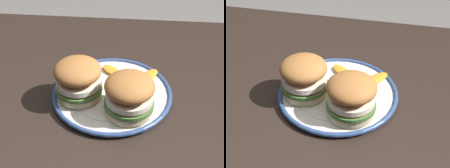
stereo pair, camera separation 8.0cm
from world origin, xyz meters
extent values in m
cube|color=black|center=(0.00, 0.00, 0.72)|extent=(1.41, 0.95, 0.03)
cylinder|color=silver|center=(0.02, -0.03, 0.74)|extent=(0.29, 0.29, 0.01)
torus|color=navy|center=(0.02, -0.03, 0.75)|extent=(0.31, 0.31, 0.01)
cylinder|color=silver|center=(0.02, -0.03, 0.75)|extent=(0.22, 0.22, 0.00)
cylinder|color=beige|center=(-0.02, 0.04, 0.76)|extent=(0.11, 0.11, 0.02)
cylinder|color=#477033|center=(-0.02, 0.04, 0.77)|extent=(0.12, 0.12, 0.01)
cylinder|color=#BC3828|center=(-0.02, 0.04, 0.78)|extent=(0.11, 0.11, 0.01)
cylinder|color=silver|center=(-0.02, 0.04, 0.79)|extent=(0.11, 0.11, 0.01)
ellipsoid|color=#A36633|center=(-0.02, 0.04, 0.83)|extent=(0.15, 0.15, 0.05)
cylinder|color=beige|center=(0.11, -0.01, 0.76)|extent=(0.11, 0.11, 0.02)
cylinder|color=#477033|center=(0.11, -0.01, 0.77)|extent=(0.12, 0.12, 0.01)
cylinder|color=#BC3828|center=(0.11, -0.01, 0.78)|extent=(0.11, 0.11, 0.01)
cylinder|color=silver|center=(0.11, -0.01, 0.79)|extent=(0.11, 0.11, 0.01)
ellipsoid|color=#A36633|center=(0.11, -0.01, 0.83)|extent=(0.16, 0.16, 0.05)
torus|color=orange|center=(0.00, -0.05, 0.76)|extent=(0.05, 0.05, 0.01)
cylinder|color=#F4E5C6|center=(0.00, -0.05, 0.75)|extent=(0.03, 0.03, 0.00)
ellipsoid|color=orange|center=(0.03, -0.12, 0.76)|extent=(0.07, 0.06, 0.01)
ellipsoid|color=orange|center=(-0.07, -0.10, 0.76)|extent=(0.08, 0.08, 0.01)
camera|label=1|loc=(-0.04, 0.61, 1.29)|focal=52.21mm
camera|label=2|loc=(-0.11, 0.60, 1.29)|focal=52.21mm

